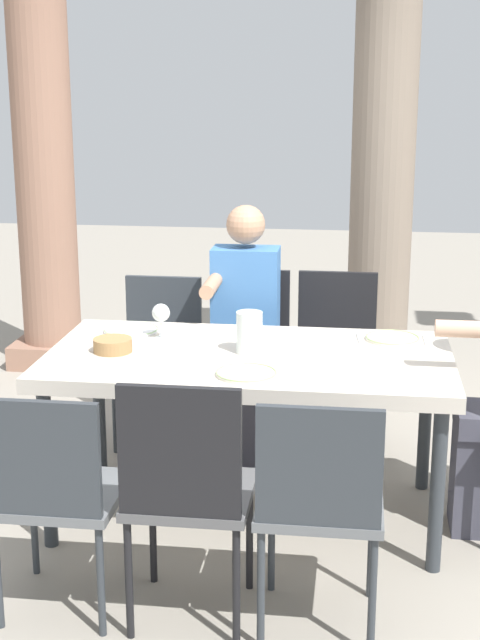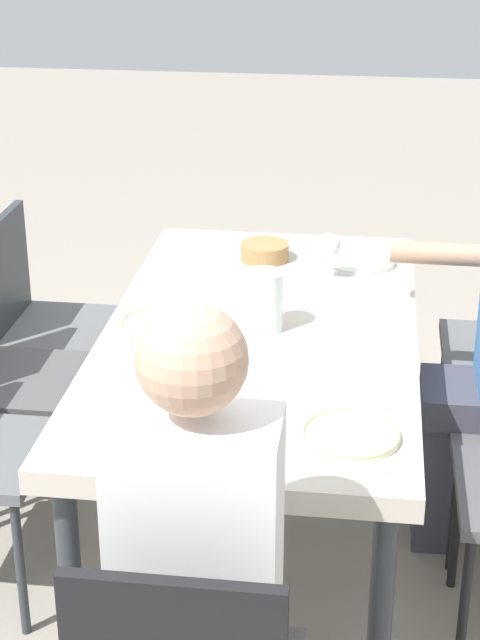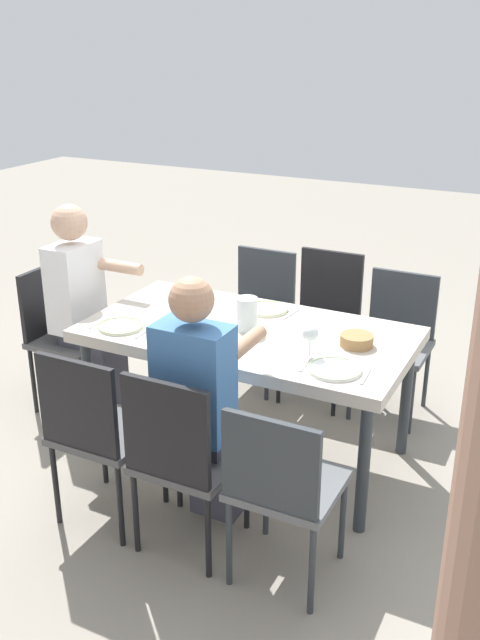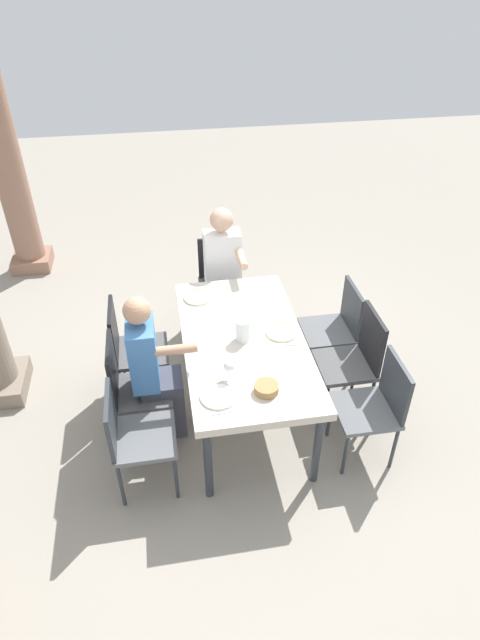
{
  "view_description": "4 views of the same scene",
  "coord_description": "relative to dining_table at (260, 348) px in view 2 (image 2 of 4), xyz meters",
  "views": [
    {
      "loc": [
        0.46,
        -3.83,
        1.94
      ],
      "look_at": [
        -0.04,
        0.02,
        0.91
      ],
      "focal_mm": 52.09,
      "sensor_mm": 36.0,
      "label": 1
    },
    {
      "loc": [
        2.92,
        0.32,
        2.09
      ],
      "look_at": [
        0.12,
        -0.05,
        0.84
      ],
      "focal_mm": 59.74,
      "sensor_mm": 36.0,
      "label": 2
    },
    {
      "loc": [
        -1.56,
        3.2,
        2.24
      ],
      "look_at": [
        0.02,
        0.05,
        0.83
      ],
      "focal_mm": 40.1,
      "sensor_mm": 36.0,
      "label": 3
    },
    {
      "loc": [
        -3.15,
        0.57,
        3.31
      ],
      "look_at": [
        0.14,
        0.01,
        0.85
      ],
      "focal_mm": 29.67,
      "sensor_mm": 36.0,
      "label": 4
    }
  ],
  "objects": [
    {
      "name": "ground_plane",
      "position": [
        0.0,
        0.0,
        -0.7
      ],
      "size": [
        16.0,
        16.0,
        0.0
      ],
      "primitive_type": "plane",
      "color": "gray"
    },
    {
      "name": "dining_table",
      "position": [
        0.0,
        0.0,
        0.0
      ],
      "size": [
        1.76,
        0.94,
        0.77
      ],
      "color": "beige",
      "rests_on": "ground"
    },
    {
      "name": "chair_west_south",
      "position": [
        -0.59,
        -0.89,
        -0.19
      ],
      "size": [
        0.44,
        0.44,
        0.88
      ],
      "color": "#5B5E61",
      "rests_on": "ground"
    },
    {
      "name": "diner_man_white",
      "position": [
        1.1,
        -0.0,
        0.02
      ],
      "size": [
        0.5,
        0.35,
        1.33
      ],
      "color": "#3F3F4C",
      "rests_on": "ground"
    },
    {
      "name": "plate_0",
      "position": [
        -0.59,
        0.28,
        0.07
      ],
      "size": [
        0.26,
        0.26,
        0.02
      ],
      "color": "white",
      "rests_on": "dining_table"
    },
    {
      "name": "wine_glass_0",
      "position": [
        -0.43,
        0.18,
        0.18
      ],
      "size": [
        0.08,
        0.08,
        0.16
      ],
      "color": "white",
      "rests_on": "dining_table"
    },
    {
      "name": "fork_0",
      "position": [
        -0.74,
        0.28,
        0.07
      ],
      "size": [
        0.03,
        0.17,
        0.01
      ],
      "primitive_type": "cube",
      "rotation": [
        0.0,
        0.0,
        0.08
      ],
      "color": "silver",
      "rests_on": "dining_table"
    },
    {
      "name": "spoon_0",
      "position": [
        -0.44,
        0.28,
        0.07
      ],
      "size": [
        0.03,
        0.17,
        0.01
      ],
      "primitive_type": "cube",
      "rotation": [
        0.0,
        0.0,
        0.11
      ],
      "color": "silver",
      "rests_on": "dining_table"
    },
    {
      "name": "plate_1",
      "position": [
        0.03,
        -0.3,
        0.07
      ],
      "size": [
        0.25,
        0.25,
        0.02
      ],
      "color": "silver",
      "rests_on": "dining_table"
    },
    {
      "name": "fork_1",
      "position": [
        -0.12,
        -0.3,
        0.07
      ],
      "size": [
        0.04,
        0.17,
        0.01
      ],
      "primitive_type": "cube",
      "rotation": [
        0.0,
        0.0,
        -0.12
      ],
      "color": "silver",
      "rests_on": "dining_table"
    },
    {
      "name": "spoon_1",
      "position": [
        0.18,
        -0.3,
        0.07
      ],
      "size": [
        0.03,
        0.17,
        0.01
      ],
      "primitive_type": "cube",
      "rotation": [
        0.0,
        0.0,
        -0.11
      ],
      "color": "silver",
      "rests_on": "dining_table"
    },
    {
      "name": "plate_2",
      "position": [
        0.62,
        0.29,
        0.07
      ],
      "size": [
        0.24,
        0.24,
        0.02
      ],
      "color": "silver",
      "rests_on": "dining_table"
    },
    {
      "name": "fork_2",
      "position": [
        0.47,
        0.29,
        0.07
      ],
      "size": [
        0.03,
        0.17,
        0.01
      ],
      "primitive_type": "cube",
      "rotation": [
        0.0,
        0.0,
        0.09
      ],
      "color": "silver",
      "rests_on": "dining_table"
    },
    {
      "name": "spoon_2",
      "position": [
        0.77,
        0.29,
        0.07
      ],
      "size": [
        0.02,
        0.17,
        0.01
      ],
      "primitive_type": "cube",
      "rotation": [
        0.0,
        0.0,
        0.02
      ],
      "color": "silver",
      "rests_on": "dining_table"
    },
    {
      "name": "water_pitcher",
      "position": [
        0.0,
        0.01,
        0.15
      ],
      "size": [
        0.11,
        0.11,
        0.18
      ],
      "color": "white",
      "rests_on": "dining_table"
    },
    {
      "name": "bread_basket",
      "position": [
        -0.59,
        -0.05,
        0.1
      ],
      "size": [
        0.17,
        0.17,
        0.06
      ],
      "primitive_type": "cylinder",
      "color": "#9E7547",
      "rests_on": "dining_table"
    }
  ]
}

